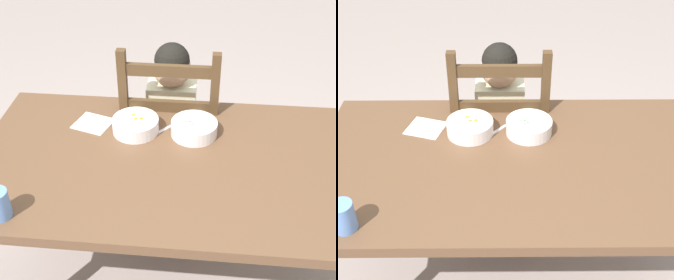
{
  "view_description": "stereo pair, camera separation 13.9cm",
  "coord_description": "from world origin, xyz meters",
  "views": [
    {
      "loc": [
        0.1,
        -1.28,
        1.76
      ],
      "look_at": [
        -0.02,
        0.05,
        0.78
      ],
      "focal_mm": 48.2,
      "sensor_mm": 36.0,
      "label": 1
    },
    {
      "loc": [
        -0.03,
        -1.29,
        1.76
      ],
      "look_at": [
        -0.02,
        0.05,
        0.78
      ],
      "focal_mm": 48.2,
      "sensor_mm": 36.0,
      "label": 2
    }
  ],
  "objects": [
    {
      "name": "dining_table",
      "position": [
        0.0,
        0.0,
        0.63
      ],
      "size": [
        1.47,
        0.83,
        0.73
      ],
      "color": "brown",
      "rests_on": "ground"
    },
    {
      "name": "spoon",
      "position": [
        -0.08,
        0.15,
        0.73
      ],
      "size": [
        0.11,
        0.11,
        0.01
      ],
      "color": "silver",
      "rests_on": "dining_table"
    },
    {
      "name": "bowl_of_carrots",
      "position": [
        -0.16,
        0.17,
        0.76
      ],
      "size": [
        0.18,
        0.18,
        0.06
      ],
      "color": "white",
      "rests_on": "dining_table"
    },
    {
      "name": "child_figure",
      "position": [
        -0.05,
        0.46,
        0.64
      ],
      "size": [
        0.32,
        0.31,
        0.96
      ],
      "color": "beige",
      "rests_on": "ground"
    },
    {
      "name": "drinking_cup",
      "position": [
        -0.52,
        -0.33,
        0.78
      ],
      "size": [
        0.07,
        0.07,
        0.1
      ],
      "primitive_type": "cylinder",
      "color": "#6692DC",
      "rests_on": "dining_table"
    },
    {
      "name": "paper_napkin",
      "position": [
        -0.35,
        0.2,
        0.73
      ],
      "size": [
        0.17,
        0.16,
        0.0
      ],
      "primitive_type": "cube",
      "rotation": [
        0.0,
        0.0,
        -0.3
      ],
      "color": "white",
      "rests_on": "dining_table"
    },
    {
      "name": "dining_chair",
      "position": [
        -0.05,
        0.46,
        0.47
      ],
      "size": [
        0.42,
        0.42,
        1.0
      ],
      "color": "#4C361F",
      "rests_on": "ground"
    },
    {
      "name": "bowl_of_peas",
      "position": [
        0.07,
        0.17,
        0.76
      ],
      "size": [
        0.18,
        0.18,
        0.06
      ],
      "color": "white",
      "rests_on": "dining_table"
    }
  ]
}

